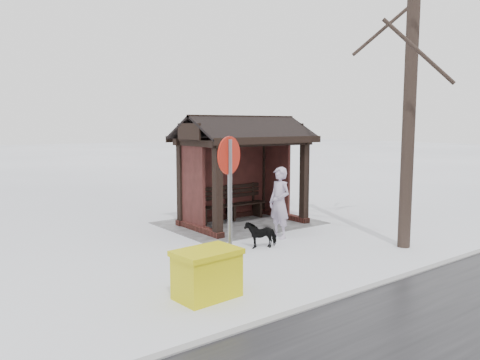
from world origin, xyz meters
name	(u,v)px	position (x,y,z in m)	size (l,w,h in m)	color
ground	(244,224)	(0.00, 0.00, 0.00)	(120.00, 120.00, 0.00)	white
kerb	(417,273)	(0.00, 5.50, 0.01)	(120.00, 0.15, 0.06)	gray
trampled_patch	(239,223)	(0.00, -0.20, 0.01)	(4.20, 3.20, 0.02)	gray
bus_shelter	(240,148)	(0.00, -0.16, 2.17)	(3.60, 2.40, 3.09)	#381A14
pedestrian	(279,203)	(0.24, 1.79, 0.89)	(0.65, 0.43, 1.79)	#AE9EBA
dog	(261,234)	(1.18, 2.22, 0.31)	(0.33, 0.73, 0.61)	black
grit_bin	(207,273)	(3.92, 4.16, 0.41)	(1.11, 0.80, 0.81)	#C5BC0B
road_sign	(229,180)	(3.20, 3.79, 1.87)	(0.64, 0.27, 2.64)	slate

